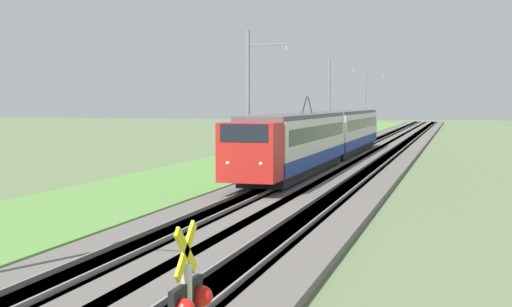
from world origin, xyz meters
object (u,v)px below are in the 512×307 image
at_px(catenary_mast_far, 330,103).
at_px(catenary_mast_distant, 366,102).
at_px(catenary_mast_mid, 249,103).
at_px(passenger_train, 326,134).

relative_size(catenary_mast_far, catenary_mast_distant, 0.96).
relative_size(catenary_mast_mid, catenary_mast_distant, 0.96).
xyz_separation_m(passenger_train, catenary_mast_distant, (45.67, 2.87, 2.47)).
height_order(catenary_mast_mid, catenary_mast_distant, catenary_mast_distant).
height_order(passenger_train, catenary_mast_distant, catenary_mast_distant).
height_order(passenger_train, catenary_mast_far, catenary_mast_far).
bearing_deg(passenger_train, catenary_mast_far, -170.75).
distance_m(catenary_mast_far, catenary_mast_distant, 28.07).
bearing_deg(catenary_mast_far, passenger_train, -170.75).
distance_m(passenger_train, catenary_mast_distant, 45.83).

